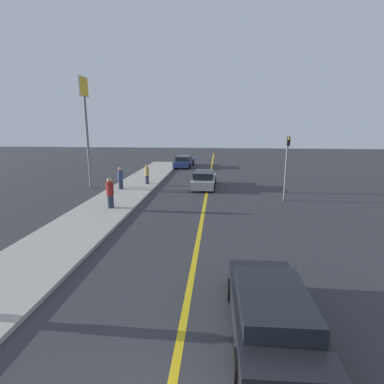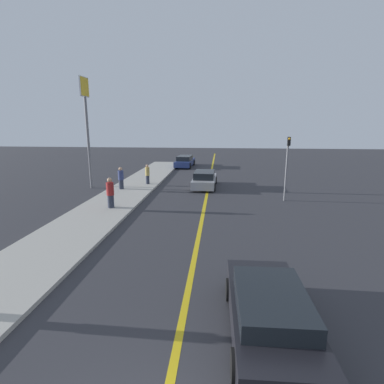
% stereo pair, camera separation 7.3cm
% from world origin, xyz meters
% --- Properties ---
extents(road_center_line, '(0.20, 60.00, 0.01)m').
position_xyz_m(road_center_line, '(0.00, 18.00, 0.00)').
color(road_center_line, gold).
rests_on(road_center_line, ground_plane).
extents(sidewalk_left, '(3.42, 35.27, 0.15)m').
position_xyz_m(sidewalk_left, '(-5.82, 17.63, 0.07)').
color(sidewalk_left, '#ADA89E').
rests_on(sidewalk_left, ground_plane).
extents(car_near_right_lane, '(1.98, 4.49, 1.26)m').
position_xyz_m(car_near_right_lane, '(2.12, 3.71, 0.62)').
color(car_near_right_lane, black).
rests_on(car_near_right_lane, ground_plane).
extents(car_ahead_center, '(1.93, 4.48, 1.30)m').
position_xyz_m(car_ahead_center, '(-0.31, 20.70, 0.62)').
color(car_ahead_center, '#9E9EA3').
rests_on(car_ahead_center, ground_plane).
extents(car_far_distant, '(2.07, 4.89, 1.31)m').
position_xyz_m(car_far_distant, '(-3.21, 32.03, 0.63)').
color(car_far_distant, navy).
rests_on(car_far_distant, ground_plane).
extents(pedestrian_mid_group, '(0.43, 0.43, 1.78)m').
position_xyz_m(pedestrian_mid_group, '(-5.43, 13.76, 1.03)').
color(pedestrian_mid_group, '#282D3D').
rests_on(pedestrian_mid_group, sidewalk_left).
extents(pedestrian_far_standing, '(0.41, 0.41, 1.66)m').
position_xyz_m(pedestrian_far_standing, '(-6.49, 18.84, 0.96)').
color(pedestrian_far_standing, '#282D3D').
rests_on(pedestrian_far_standing, sidewalk_left).
extents(pedestrian_by_sign, '(0.34, 0.34, 1.59)m').
position_xyz_m(pedestrian_by_sign, '(-4.97, 20.95, 0.94)').
color(pedestrian_by_sign, '#282D3D').
rests_on(pedestrian_by_sign, sidewalk_left).
extents(traffic_light, '(0.18, 0.40, 4.16)m').
position_xyz_m(traffic_light, '(5.16, 16.87, 2.54)').
color(traffic_light, slate).
rests_on(traffic_light, ground_plane).
extents(roadside_sign, '(0.20, 1.40, 8.31)m').
position_xyz_m(roadside_sign, '(-9.16, 19.60, 5.83)').
color(roadside_sign, slate).
rests_on(roadside_sign, ground_plane).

